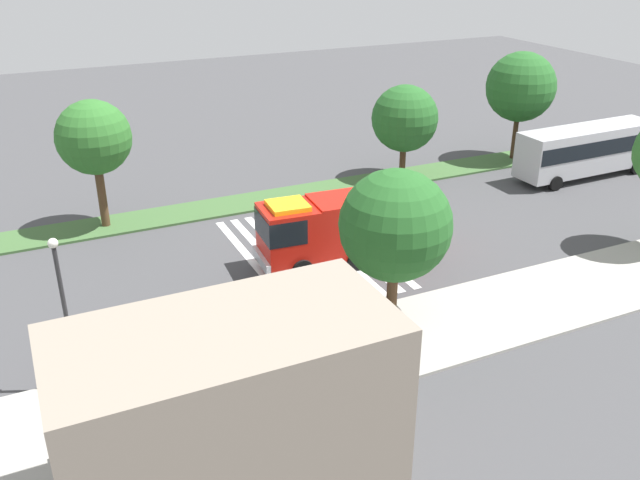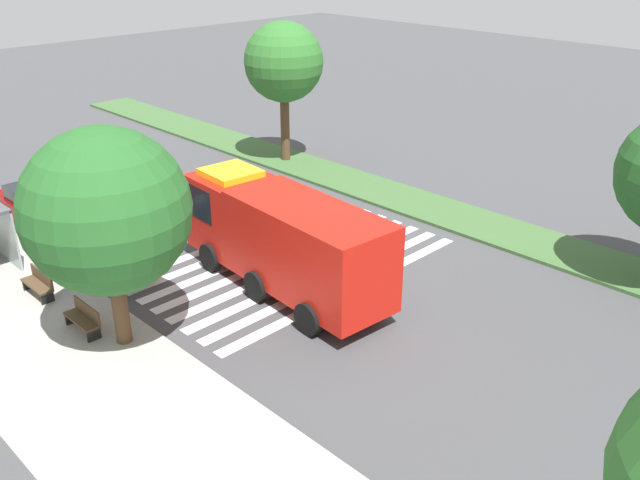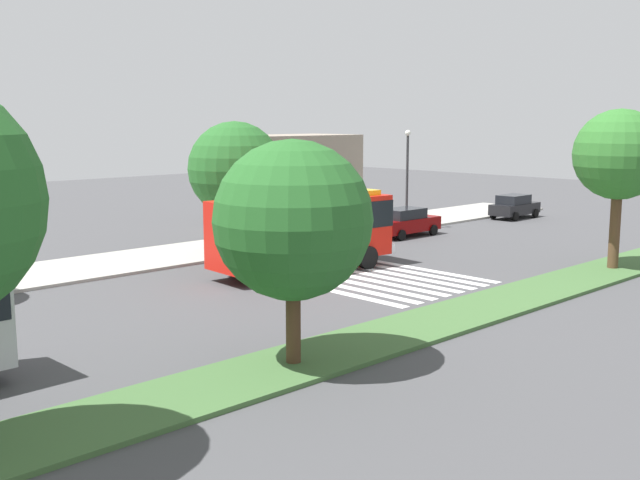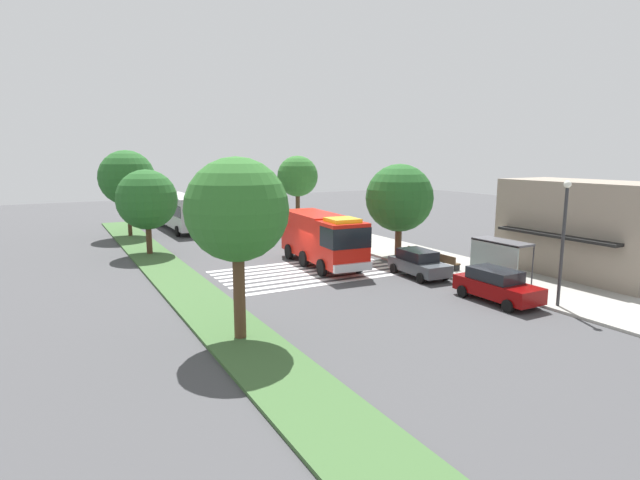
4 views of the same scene
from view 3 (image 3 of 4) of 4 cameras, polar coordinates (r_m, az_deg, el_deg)
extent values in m
plane|color=#424244|center=(34.39, 0.90, -2.77)|extent=(120.00, 120.00, 0.00)
cube|color=#9E9B93|center=(41.44, -8.32, -0.74)|extent=(60.00, 5.51, 0.14)
cube|color=#3D6033|center=(29.33, 12.26, -4.91)|extent=(60.00, 3.00, 0.14)
cube|color=silver|center=(33.03, -1.56, -3.26)|extent=(0.45, 11.95, 0.01)
cube|color=silver|center=(33.63, -0.43, -3.03)|extent=(0.45, 11.95, 0.01)
cube|color=silver|center=(34.25, 0.66, -2.81)|extent=(0.45, 11.95, 0.01)
cube|color=silver|center=(34.87, 1.71, -2.60)|extent=(0.45, 11.95, 0.01)
cube|color=silver|center=(35.51, 2.73, -2.39)|extent=(0.45, 11.95, 0.01)
cube|color=silver|center=(36.16, 3.71, -2.20)|extent=(0.45, 11.95, 0.01)
cube|color=silver|center=(36.82, 4.65, -2.00)|extent=(0.45, 11.95, 0.01)
cube|color=silver|center=(37.49, 5.56, -1.82)|extent=(0.45, 11.95, 0.01)
cube|color=red|center=(37.05, 2.53, 1.19)|extent=(2.89, 2.80, 2.87)
cube|color=red|center=(34.22, -3.05, 0.62)|extent=(6.48, 3.07, 2.97)
cube|color=black|center=(37.25, 3.00, 2.12)|extent=(2.14, 2.77, 1.26)
cube|color=silver|center=(38.21, 4.13, -0.38)|extent=(0.44, 2.61, 0.50)
cube|color=yellow|center=(36.87, 2.55, 3.59)|extent=(2.02, 1.96, 0.24)
cylinder|color=black|center=(38.06, 0.90, -0.78)|extent=(1.12, 0.38, 1.10)
cylinder|color=black|center=(36.16, 3.59, -1.32)|extent=(1.12, 0.38, 1.10)
cylinder|color=black|center=(34.63, -6.41, -1.82)|extent=(1.12, 0.38, 1.10)
cylinder|color=black|center=(32.52, -3.89, -2.49)|extent=(1.12, 0.38, 1.10)
cylinder|color=black|center=(36.23, -2.66, -1.29)|extent=(1.12, 0.38, 1.10)
cylinder|color=black|center=(34.23, -0.04, -1.89)|extent=(1.12, 0.38, 1.10)
cube|color=#474C51|center=(41.90, 1.00, 0.30)|extent=(4.40, 2.08, 0.71)
cube|color=black|center=(41.66, 0.78, 1.20)|extent=(2.50, 1.76, 0.64)
cylinder|color=black|center=(43.57, 1.58, 0.17)|extent=(0.65, 0.26, 0.64)
cylinder|color=black|center=(42.25, 3.27, -0.13)|extent=(0.65, 0.26, 0.64)
cylinder|color=black|center=(41.74, -1.30, -0.23)|extent=(0.65, 0.26, 0.64)
cylinder|color=black|center=(40.35, 0.37, -0.55)|extent=(0.65, 0.26, 0.64)
cube|color=#720505|center=(46.48, 6.43, 1.16)|extent=(4.59, 1.87, 0.79)
cube|color=black|center=(46.21, 6.27, 1.99)|extent=(2.57, 1.64, 0.60)
cylinder|color=black|center=(48.27, 6.73, 0.98)|extent=(0.64, 0.22, 0.64)
cylinder|color=black|center=(47.13, 8.47, 0.74)|extent=(0.64, 0.22, 0.64)
cylinder|color=black|center=(45.99, 4.33, 0.61)|extent=(0.64, 0.22, 0.64)
cylinder|color=black|center=(44.79, 6.10, 0.36)|extent=(0.64, 0.22, 0.64)
cube|color=black|center=(56.35, 14.35, 2.29)|extent=(4.28, 1.87, 0.75)
cube|color=black|center=(56.09, 14.27, 2.97)|extent=(2.41, 1.61, 0.63)
cylinder|color=black|center=(58.03, 14.28, 2.11)|extent=(0.65, 0.24, 0.64)
cylinder|color=black|center=(57.18, 15.80, 1.95)|extent=(0.65, 0.24, 0.64)
cylinder|color=black|center=(55.65, 12.83, 1.88)|extent=(0.65, 0.24, 0.64)
cylinder|color=black|center=(54.76, 14.40, 1.71)|extent=(0.65, 0.24, 0.64)
cube|color=#4C4C51|center=(46.43, 1.45, 3.47)|extent=(3.50, 1.40, 0.12)
cube|color=#8C9E99|center=(46.10, 2.03, 1.93)|extent=(3.50, 0.08, 2.40)
cylinder|color=#333338|center=(45.84, -0.63, 1.90)|extent=(0.08, 0.08, 2.40)
cylinder|color=#333338|center=(48.22, 2.31, 2.24)|extent=(0.08, 0.08, 2.40)
cube|color=#4C3823|center=(43.72, -1.98, 0.50)|extent=(1.60, 0.50, 0.08)
cube|color=#4C3823|center=(43.52, -1.79, 0.81)|extent=(1.60, 0.06, 0.45)
cube|color=black|center=(43.29, -2.68, 0.11)|extent=(0.08, 0.45, 0.37)
cube|color=black|center=(44.24, -1.29, 0.31)|extent=(0.08, 0.45, 0.37)
cube|color=#4C3823|center=(41.65, -5.29, 0.04)|extent=(1.60, 0.50, 0.08)
cube|color=#4C3823|center=(41.44, -5.10, 0.36)|extent=(1.60, 0.06, 0.45)
cube|color=black|center=(41.24, -6.06, -0.38)|extent=(0.08, 0.45, 0.37)
cube|color=black|center=(42.13, -4.52, -0.16)|extent=(0.08, 0.45, 0.37)
cylinder|color=#2D2D30|center=(49.08, 6.53, 4.34)|extent=(0.16, 0.16, 5.85)
sphere|color=white|center=(48.92, 6.59, 7.96)|extent=(0.36, 0.36, 0.36)
cube|color=gray|center=(51.50, -2.49, 4.52)|extent=(9.79, 4.90, 5.98)
cube|color=black|center=(49.43, -0.29, 4.12)|extent=(7.83, 0.80, 0.16)
cylinder|color=#513823|center=(40.14, -6.29, 1.00)|extent=(0.48, 0.48, 2.65)
sphere|color=#235B23|center=(39.83, -6.37, 5.33)|extent=(4.89, 4.89, 4.89)
cylinder|color=#47301E|center=(21.82, -2.01, -5.93)|extent=(0.43, 0.43, 2.53)
sphere|color=#235B23|center=(21.26, -2.06, 1.50)|extent=(4.51, 4.51, 4.51)
cylinder|color=#513823|center=(38.03, 21.19, 0.90)|extent=(0.49, 0.49, 3.83)
sphere|color=#2D6B28|center=(37.74, 21.48, 5.98)|extent=(4.17, 4.17, 4.17)
camera|label=1|loc=(66.91, -8.90, 16.65)|focal=38.13mm
camera|label=2|loc=(40.72, -34.65, 14.30)|focal=38.30mm
camera|label=4|loc=(53.88, 36.59, 7.85)|focal=27.99mm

